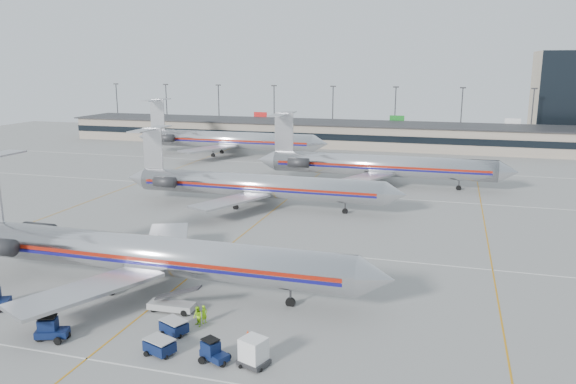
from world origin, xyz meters
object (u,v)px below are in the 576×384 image
at_px(tug_center, 50,329).
at_px(uld_container, 254,352).
at_px(jet_second_row, 253,185).
at_px(belt_loader, 173,304).
at_px(jet_foreground, 141,253).

xyz_separation_m(tug_center, uld_container, (16.72, 0.88, 0.16)).
relative_size(jet_second_row, belt_loader, 9.14).
bearing_deg(uld_container, tug_center, -156.46).
bearing_deg(tug_center, uld_container, -16.98).
height_order(jet_second_row, belt_loader, jet_second_row).
relative_size(jet_foreground, uld_container, 18.97).
xyz_separation_m(uld_container, belt_loader, (-9.95, 6.58, -0.39)).
bearing_deg(uld_container, belt_loader, 167.06).
bearing_deg(jet_second_row, jet_foreground, -89.03).
relative_size(jet_foreground, jet_second_row, 1.05).
xyz_separation_m(jet_foreground, tug_center, (-1.39, -11.47, -2.65)).
relative_size(jet_second_row, tug_center, 16.34).
distance_m(jet_foreground, belt_loader, 7.29).
height_order(jet_foreground, belt_loader, jet_foreground).
bearing_deg(belt_loader, uld_container, -35.99).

